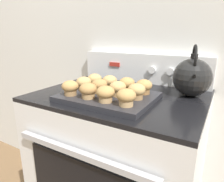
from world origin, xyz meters
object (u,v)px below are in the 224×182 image
at_px(muffin_r0_c2, 105,94).
at_px(muffin_r2_c0, 95,80).
at_px(muffin_pan, 108,97).
at_px(muffin_r1_c2, 118,88).
at_px(muffin_r0_c0, 70,88).
at_px(muffin_r2_c2, 127,84).
at_px(muffin_r2_c1, 110,82).
at_px(tea_kettle, 192,77).
at_px(muffin_r1_c1, 99,86).
at_px(muffin_r2_c3, 144,86).
at_px(muffin_r0_c3, 126,97).
at_px(stove_range, 119,172).
at_px(muffin_r1_c3, 137,91).
at_px(muffin_r0_c1, 88,90).
at_px(muffin_r1_c0, 84,83).

height_order(muffin_r0_c2, muffin_r2_c0, same).
relative_size(muffin_pan, muffin_r1_c2, 5.51).
relative_size(muffin_r0_c0, muffin_r2_c0, 1.00).
bearing_deg(muffin_pan, muffin_r1_c2, 1.22).
distance_m(muffin_r1_c2, muffin_r2_c2, 0.09).
bearing_deg(muffin_r2_c1, muffin_r0_c0, -116.65).
bearing_deg(muffin_r0_c0, muffin_r1_c2, 26.52).
bearing_deg(muffin_pan, tea_kettle, 37.45).
xyz_separation_m(muffin_r1_c1, muffin_r2_c3, (0.18, 0.09, 0.00)).
height_order(muffin_r1_c2, tea_kettle, tea_kettle).
bearing_deg(muffin_r1_c1, muffin_r0_c3, -26.84).
bearing_deg(stove_range, muffin_pan, -93.48).
bearing_deg(muffin_pan, muffin_r2_c2, 62.50).
bearing_deg(muffin_r0_c2, muffin_r2_c0, 134.32).
height_order(muffin_r1_c1, muffin_r2_c1, same).
xyz_separation_m(stove_range, muffin_r0_c3, (0.13, -0.20, 0.51)).
bearing_deg(muffin_r1_c2, tea_kettle, 42.02).
relative_size(muffin_r1_c3, muffin_r2_c2, 1.00).
xyz_separation_m(muffin_r0_c1, muffin_r1_c2, (0.09, 0.09, 0.00)).
bearing_deg(muffin_r0_c2, muffin_r0_c0, 179.48).
bearing_deg(muffin_r0_c1, muffin_r0_c2, -2.67).
distance_m(muffin_r0_c3, tea_kettle, 0.37).
bearing_deg(muffin_pan, muffin_r0_c2, -64.62).
distance_m(stove_range, tea_kettle, 0.63).
bearing_deg(muffin_r1_c2, muffin_r2_c3, 45.52).
xyz_separation_m(stove_range, muffin_r2_c3, (0.13, -0.02, 0.51)).
bearing_deg(muffin_r0_c0, stove_range, 53.73).
bearing_deg(muffin_r1_c1, muffin_pan, 2.37).
height_order(muffin_r0_c2, muffin_r2_c3, same).
xyz_separation_m(muffin_r1_c1, muffin_r1_c3, (0.18, 0.00, 0.00)).
relative_size(muffin_r1_c0, muffin_r1_c2, 1.00).
height_order(muffin_r1_c1, muffin_r2_c3, same).
distance_m(muffin_r1_c3, muffin_r2_c0, 0.28).
height_order(muffin_r2_c2, tea_kettle, tea_kettle).
relative_size(muffin_r0_c3, muffin_r1_c3, 1.00).
xyz_separation_m(stove_range, muffin_r0_c1, (-0.05, -0.19, 0.51)).
distance_m(muffin_pan, muffin_r0_c1, 0.11).
distance_m(muffin_r0_c0, muffin_r0_c1, 0.09).
distance_m(muffin_r1_c1, tea_kettle, 0.42).
bearing_deg(muffin_r1_c3, muffin_r0_c1, -152.61).
bearing_deg(muffin_r1_c0, muffin_pan, -0.24).
xyz_separation_m(muffin_r0_c0, muffin_r0_c3, (0.27, -0.00, 0.00)).
height_order(muffin_r0_c1, muffin_r1_c3, same).
relative_size(muffin_pan, muffin_r0_c1, 5.51).
bearing_deg(tea_kettle, muffin_r0_c0, -143.71).
bearing_deg(muffin_r2_c3, stove_range, 172.38).
xyz_separation_m(muffin_r0_c2, tea_kettle, (0.26, 0.33, 0.03)).
xyz_separation_m(muffin_r0_c3, muffin_r1_c3, (0.00, 0.09, 0.00)).
bearing_deg(muffin_r2_c2, muffin_r0_c2, -91.00).
relative_size(muffin_pan, tea_kettle, 1.69).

